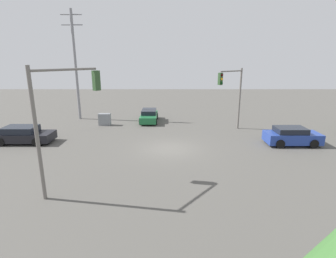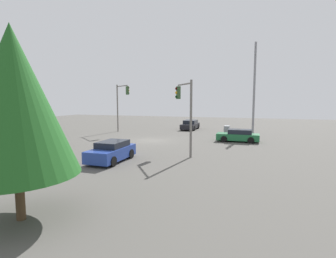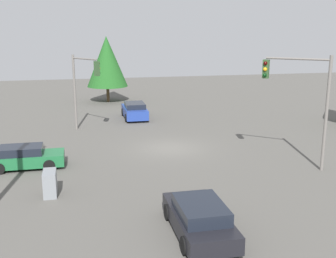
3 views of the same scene
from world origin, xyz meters
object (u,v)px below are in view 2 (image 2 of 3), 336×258
sedan_green (238,136)px  sedan_dark (190,125)px  electrical_cabinet (227,131)px  traffic_signal_main (185,105)px  traffic_signal_cross (121,100)px  sedan_blue (112,151)px

sedan_green → sedan_dark: bearing=37.6°
electrical_cabinet → sedan_dark: bearing=-131.9°
sedan_green → traffic_signal_main: 9.35m
traffic_signal_main → sedan_green: bearing=-60.5°
sedan_dark → electrical_cabinet: (5.23, 5.83, -0.06)m
traffic_signal_cross → electrical_cabinet: (-1.35, 13.58, -3.75)m
sedan_green → traffic_signal_cross: traffic_signal_cross is taller
traffic_signal_cross → sedan_dark: bearing=79.8°
sedan_blue → traffic_signal_cross: (-14.95, -7.25, 3.65)m
traffic_signal_main → sedan_blue: bearing=96.3°
traffic_signal_main → traffic_signal_cross: 15.99m
sedan_green → sedan_dark: size_ratio=0.94×
traffic_signal_main → electrical_cabinet: traffic_signal_main is taller
sedan_blue → traffic_signal_main: size_ratio=0.72×
traffic_signal_main → traffic_signal_cross: (-11.04, -11.56, 0.42)m
sedan_green → sedan_dark: (-9.66, -7.45, 0.03)m
sedan_green → electrical_cabinet: 4.72m
sedan_green → sedan_blue: bearing=146.2°
sedan_green → sedan_dark: 12.20m
sedan_green → electrical_cabinet: sedan_green is taller
sedan_dark → electrical_cabinet: bearing=138.1°
sedan_green → traffic_signal_cross: size_ratio=0.67×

